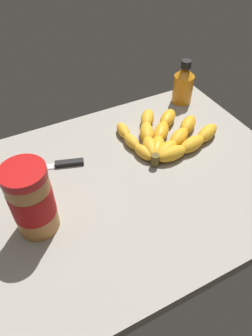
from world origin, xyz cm
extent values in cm
cube|color=gray|center=(0.00, 0.00, -1.72)|extent=(80.27, 57.55, 3.44)
ellipsoid|color=gold|center=(13.80, 1.35, 1.82)|extent=(8.30, 3.65, 3.63)
ellipsoid|color=gold|center=(20.36, 2.01, 1.82)|extent=(8.84, 5.20, 3.63)
ellipsoid|color=gold|center=(26.67, 3.94, 1.82)|extent=(9.05, 6.54, 3.63)
ellipsoid|color=gold|center=(13.29, 3.10, 1.82)|extent=(8.68, 6.35, 3.64)
ellipsoid|color=gold|center=(18.96, 5.83, 1.82)|extent=(8.66, 7.03, 3.64)
ellipsoid|color=gold|center=(24.26, 9.25, 1.82)|extent=(8.51, 7.60, 3.64)
ellipsoid|color=gold|center=(11.86, 5.08, 1.85)|extent=(7.85, 8.65, 3.71)
ellipsoid|color=gold|center=(16.09, 9.94, 1.85)|extent=(8.30, 8.35, 3.71)
ellipsoid|color=gold|center=(20.89, 14.24, 1.85)|extent=(8.62, 7.91, 3.71)
ellipsoid|color=gold|center=(10.27, 5.78, 1.81)|extent=(5.65, 8.52, 3.61)
ellipsoid|color=gold|center=(12.55, 11.58, 1.81)|extent=(6.73, 8.61, 3.61)
ellipsoid|color=gold|center=(15.84, 16.87, 1.81)|extent=(7.60, 8.42, 3.61)
ellipsoid|color=gold|center=(8.09, 5.29, 1.47)|extent=(4.28, 6.88, 2.95)
ellipsoid|color=gold|center=(7.38, 10.34, 1.47)|extent=(3.31, 6.55, 2.95)
ellipsoid|color=gold|center=(7.50, 15.44, 1.47)|extent=(3.61, 6.67, 2.95)
cylinder|color=brown|center=(8.98, 1.34, 1.80)|extent=(2.00, 2.00, 3.00)
cylinder|color=#B27238|center=(-21.06, -3.04, 7.17)|extent=(8.18, 8.18, 14.33)
cylinder|color=#B71414|center=(-21.06, -3.04, 7.88)|extent=(8.34, 8.34, 6.45)
cylinder|color=#B71414|center=(-21.06, -3.04, 15.21)|extent=(8.36, 8.36, 1.74)
cylinder|color=orange|center=(31.11, 22.20, 4.26)|extent=(5.98, 5.98, 8.51)
cone|color=orange|center=(31.11, 22.20, 9.84)|extent=(5.98, 5.98, 2.65)
cylinder|color=black|center=(31.11, 22.20, 12.20)|extent=(2.84, 2.84, 2.07)
cube|color=silver|center=(-18.65, 13.98, 0.30)|extent=(12.10, 5.43, 0.50)
cube|color=black|center=(-9.55, 11.05, 0.60)|extent=(7.15, 3.67, 1.20)
camera|label=1|loc=(-22.19, -43.91, 53.20)|focal=33.11mm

